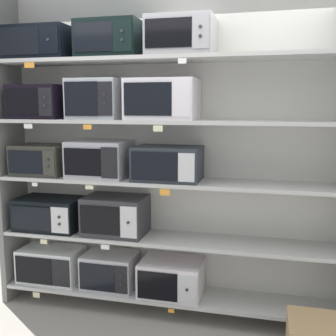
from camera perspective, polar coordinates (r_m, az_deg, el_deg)
back_panel at (r=3.60m, az=0.87°, el=2.46°), size 3.09×0.04×2.76m
upright_left at (r=4.00m, az=-21.01°, el=2.51°), size 0.05×0.41×2.76m
shelf_0 at (r=3.72m, az=0.00°, el=-17.04°), size 2.89×0.41×0.03m
microwave_0 at (r=4.04m, az=-15.81°, el=-12.67°), size 0.56×0.35×0.30m
microwave_1 at (r=3.80m, az=-7.99°, el=-13.81°), size 0.46×0.36×0.30m
microwave_2 at (r=3.65m, az=0.51°, el=-14.86°), size 0.52×0.42×0.29m
price_tag_0 at (r=3.98m, az=-17.74°, el=-16.38°), size 0.07×0.00×0.05m
price_tag_1 at (r=3.54m, az=0.45°, el=-19.13°), size 0.05×0.00×0.03m
shelf_1 at (r=3.54m, az=0.00°, el=-9.81°), size 2.89×0.41×0.03m
microwave_3 at (r=3.89m, az=-15.98°, el=-6.04°), size 0.58×0.39×0.28m
microwave_4 at (r=3.62m, az=-7.25°, el=-6.49°), size 0.53×0.38×0.33m
price_tag_2 at (r=3.75m, az=-16.78°, el=-9.73°), size 0.06×0.00×0.04m
price_tag_3 at (r=3.51m, az=-8.68°, el=-10.76°), size 0.07×0.00×0.04m
shelf_2 at (r=3.41m, az=0.00°, el=-1.91°), size 2.89×0.41×0.03m
microwave_5 at (r=3.83m, az=-17.02°, el=1.11°), size 0.46×0.37×0.27m
microwave_6 at (r=3.57m, az=-9.37°, el=1.23°), size 0.49×0.43×0.31m
microwave_7 at (r=3.38m, az=-0.07°, el=0.64°), size 0.54×0.38×0.28m
price_tag_4 at (r=3.66m, az=-17.94°, el=-2.18°), size 0.05×0.00×0.03m
price_tag_5 at (r=3.43m, az=-10.82°, el=-2.64°), size 0.07×0.00×0.03m
price_tag_6 at (r=3.22m, az=-0.46°, el=-3.38°), size 0.08×0.00×0.05m
shelf_3 at (r=3.36m, az=0.00°, el=6.42°), size 2.89×0.41×0.03m
microwave_8 at (r=3.80m, az=-17.37°, el=8.71°), size 0.46×0.37×0.29m
microwave_9 at (r=3.55m, az=-9.95°, el=9.36°), size 0.43×0.34×0.34m
microwave_10 at (r=3.36m, az=-0.76°, el=9.46°), size 0.56×0.40×0.33m
price_tag_7 at (r=3.62m, az=-18.77°, el=5.50°), size 0.08×0.00×0.04m
price_tag_8 at (r=3.36m, az=-11.07°, el=5.59°), size 0.07×0.00×0.04m
price_tag_9 at (r=3.16m, az=-1.40°, el=5.49°), size 0.07×0.00×0.05m
shelf_4 at (r=3.37m, az=0.00°, el=14.84°), size 2.89×0.41×0.03m
microwave_11 at (r=3.81m, az=-17.07°, el=16.05°), size 0.56×0.43×0.27m
microwave_12 at (r=3.54m, az=-8.03°, el=17.14°), size 0.51×0.36×0.30m
microwave_13 at (r=3.37m, az=1.91°, el=17.65°), size 0.51×0.43×0.30m
price_tag_10 at (r=3.61m, az=-18.62°, el=13.33°), size 0.09×0.00×0.04m
price_tag_11 at (r=3.13m, az=1.97°, el=14.58°), size 0.06×0.00×0.04m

